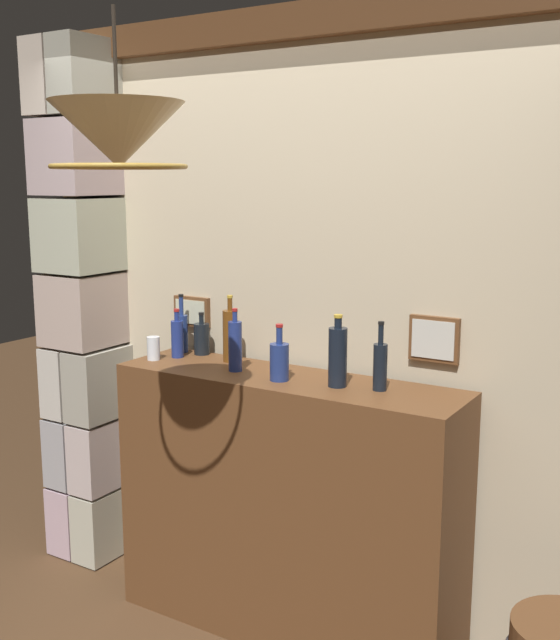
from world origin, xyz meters
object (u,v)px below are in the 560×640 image
object	(u,v)px
liquor_bottle_rye	(338,356)
liquor_bottle_gin	(202,338)
liquor_bottle_scotch	(380,365)
glass_tumbler_rocks	(153,348)
liquor_bottle_port	(182,332)
liquor_bottle_vermouth	(235,345)
liquor_bottle_rum	(279,360)
liquor_bottle_vodka	(230,335)
liquor_bottle_amaro	(177,338)
pendant_lamp	(118,137)

from	to	relation	value
liquor_bottle_rye	liquor_bottle_gin	bearing A→B (deg)	168.21
liquor_bottle_scotch	glass_tumbler_rocks	size ratio (longest dim) A/B	2.56
liquor_bottle_port	liquor_bottle_vermouth	world-z (taller)	liquor_bottle_port
liquor_bottle_rum	liquor_bottle_vermouth	bearing A→B (deg)	172.08
liquor_bottle_gin	liquor_bottle_scotch	size ratio (longest dim) A/B	0.73
liquor_bottle_port	liquor_bottle_rum	distance (m)	0.69
liquor_bottle_vodka	liquor_bottle_gin	world-z (taller)	liquor_bottle_vodka
liquor_bottle_scotch	glass_tumbler_rocks	distance (m)	1.09
liquor_bottle_amaro	liquor_bottle_rum	distance (m)	0.62
pendant_lamp	liquor_bottle_scotch	bearing A→B (deg)	60.21
liquor_bottle_gin	liquor_bottle_rye	world-z (taller)	liquor_bottle_rye
liquor_bottle_gin	glass_tumbler_rocks	world-z (taller)	liquor_bottle_gin
liquor_bottle_amaro	glass_tumbler_rocks	xyz separation A→B (m)	(-0.06, -0.10, -0.04)
liquor_bottle_port	glass_tumbler_rocks	bearing A→B (deg)	-92.93
liquor_bottle_rum	liquor_bottle_vodka	distance (m)	0.39
liquor_bottle_port	liquor_bottle_gin	xyz separation A→B (m)	(0.11, 0.01, -0.02)
liquor_bottle_rum	liquor_bottle_gin	world-z (taller)	liquor_bottle_rum
liquor_bottle_port	liquor_bottle_scotch	world-z (taller)	liquor_bottle_port
liquor_bottle_vermouth	liquor_bottle_scotch	distance (m)	0.66
liquor_bottle_vermouth	pendant_lamp	bearing A→B (deg)	-79.51
liquor_bottle_vermouth	glass_tumbler_rocks	distance (m)	0.44
liquor_bottle_scotch	pendant_lamp	world-z (taller)	pendant_lamp
liquor_bottle_rye	liquor_bottle_scotch	size ratio (longest dim) A/B	1.06
liquor_bottle_port	glass_tumbler_rocks	world-z (taller)	liquor_bottle_port
liquor_bottle_rye	glass_tumbler_rocks	bearing A→B (deg)	-177.74
liquor_bottle_port	pendant_lamp	world-z (taller)	pendant_lamp
liquor_bottle_vermouth	liquor_bottle_vodka	xyz separation A→B (m)	(-0.12, 0.13, 0.01)
liquor_bottle_rum	liquor_bottle_rye	bearing A→B (deg)	9.49
liquor_bottle_port	liquor_bottle_scotch	bearing A→B (deg)	-6.35
liquor_bottle_port	liquor_bottle_rye	distance (m)	0.93
liquor_bottle_vodka	liquor_bottle_gin	bearing A→B (deg)	167.01
liquor_bottle_vodka	liquor_bottle_rye	bearing A→B (deg)	-11.40
liquor_bottle_port	glass_tumbler_rocks	xyz separation A→B (m)	(-0.01, -0.19, -0.05)
liquor_bottle_amaro	liquor_bottle_gin	size ratio (longest dim) A/B	1.13
liquor_bottle_amaro	liquor_bottle_scotch	bearing A→B (deg)	-1.30
liquor_bottle_port	liquor_bottle_rum	xyz separation A→B (m)	(0.66, -0.20, -0.02)
liquor_bottle_vodka	pendant_lamp	world-z (taller)	pendant_lamp
liquor_bottle_port	liquor_bottle_vodka	world-z (taller)	liquor_bottle_vodka
liquor_bottle_gin	pendant_lamp	distance (m)	1.40
liquor_bottle_scotch	glass_tumbler_rocks	bearing A→B (deg)	-176.15
liquor_bottle_rum	liquor_bottle_gin	xyz separation A→B (m)	(-0.55, 0.21, -0.01)
liquor_bottle_port	glass_tumbler_rocks	distance (m)	0.20
glass_tumbler_rocks	liquor_bottle_rum	bearing A→B (deg)	-0.44
liquor_bottle_vermouth	liquor_bottle_rum	xyz separation A→B (m)	(0.24, -0.03, -0.03)
liquor_bottle_amaro	pendant_lamp	size ratio (longest dim) A/B	0.47
liquor_bottle_port	liquor_bottle_gin	bearing A→B (deg)	5.58
liquor_bottle_vermouth	liquor_bottle_rum	size ratio (longest dim) A/B	1.16
liquor_bottle_amaro	liquor_bottle_port	xyz separation A→B (m)	(-0.05, 0.10, 0.01)
liquor_bottle_amaro	liquor_bottle_scotch	xyz separation A→B (m)	(1.03, -0.02, 0.01)
liquor_bottle_port	liquor_bottle_vodka	xyz separation A→B (m)	(0.31, -0.03, 0.02)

